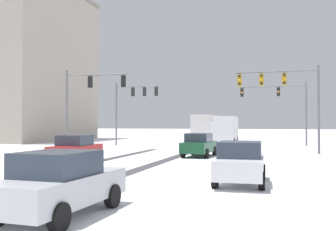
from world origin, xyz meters
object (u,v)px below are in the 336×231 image
(traffic_signal_far_right, at_px, (282,100))
(car_white_third, at_px, (240,162))
(car_dark_green_lead, at_px, (199,145))
(car_silver_fourth, at_px, (60,183))
(bus_oncoming, at_px, (206,126))
(box_truck_delivery, at_px, (225,130))
(traffic_signal_near_left, at_px, (87,94))
(traffic_signal_far_left, at_px, (133,100))
(car_red_second, at_px, (76,149))
(traffic_signal_near_right, at_px, (284,89))

(traffic_signal_far_right, distance_m, car_white_third, 26.94)
(car_dark_green_lead, bearing_deg, car_silver_fourth, -90.06)
(bus_oncoming, bearing_deg, car_silver_fourth, -84.84)
(car_white_third, height_order, box_truck_delivery, box_truck_delivery)
(traffic_signal_near_left, distance_m, car_silver_fourth, 21.60)
(traffic_signal_far_right, height_order, bus_oncoming, traffic_signal_far_right)
(traffic_signal_far_left, height_order, car_silver_fourth, traffic_signal_far_left)
(car_white_third, bearing_deg, box_truck_delivery, 98.53)
(traffic_signal_far_right, xyz_separation_m, box_truck_delivery, (-5.58, -1.85, -3.04))
(car_silver_fourth, relative_size, box_truck_delivery, 0.56)
(box_truck_delivery, bearing_deg, traffic_signal_far_right, 18.31)
(box_truck_delivery, bearing_deg, car_white_third, -81.47)
(traffic_signal_far_left, distance_m, traffic_signal_near_left, 10.00)
(traffic_signal_near_left, xyz_separation_m, bus_oncoming, (5.24, 24.35, -2.61))
(traffic_signal_near_left, bearing_deg, car_red_second, -67.42)
(traffic_signal_near_right, bearing_deg, traffic_signal_far_right, 90.09)
(traffic_signal_far_right, relative_size, car_red_second, 1.64)
(traffic_signal_far_left, bearing_deg, car_silver_fourth, -72.71)
(car_red_second, xyz_separation_m, box_truck_delivery, (6.35, 19.19, 0.82))
(car_silver_fourth, bearing_deg, traffic_signal_near_right, 74.65)
(traffic_signal_near_left, height_order, car_red_second, traffic_signal_near_left)
(traffic_signal_near_right, distance_m, traffic_signal_far_left, 16.95)
(traffic_signal_far_left, height_order, traffic_signal_far_right, same)
(traffic_signal_near_right, xyz_separation_m, car_white_third, (-1.89, -14.56, -3.97))
(bus_oncoming, xyz_separation_m, box_truck_delivery, (4.09, -12.35, -0.36))
(traffic_signal_far_right, height_order, car_dark_green_lead, traffic_signal_far_right)
(car_dark_green_lead, distance_m, box_truck_delivery, 13.13)
(car_dark_green_lead, bearing_deg, traffic_signal_far_left, 129.38)
(traffic_signal_far_right, bearing_deg, car_dark_green_lead, -110.97)
(car_dark_green_lead, height_order, car_silver_fourth, same)
(traffic_signal_far_right, distance_m, box_truck_delivery, 6.62)
(traffic_signal_near_right, xyz_separation_m, bus_oncoming, (-9.70, 22.53, -2.80))
(traffic_signal_near_right, height_order, car_white_third, traffic_signal_near_right)
(traffic_signal_near_right, distance_m, box_truck_delivery, 12.04)
(car_white_third, height_order, car_silver_fourth, same)
(traffic_signal_near_right, distance_m, bus_oncoming, 24.69)
(traffic_signal_near_right, distance_m, car_red_second, 15.48)
(bus_oncoming, bearing_deg, car_white_third, -78.11)
(traffic_signal_near_left, bearing_deg, box_truck_delivery, 52.14)
(traffic_signal_far_right, relative_size, box_truck_delivery, 0.92)
(car_silver_fourth, bearing_deg, traffic_signal_far_left, 107.29)
(car_silver_fourth, relative_size, bus_oncoming, 0.38)
(traffic_signal_near_right, relative_size, car_red_second, 1.56)
(car_white_third, bearing_deg, traffic_signal_near_left, 135.69)
(car_red_second, bearing_deg, car_silver_fourth, -62.75)
(box_truck_delivery, bearing_deg, traffic_signal_near_left, -127.86)
(car_red_second, distance_m, box_truck_delivery, 20.23)
(car_silver_fourth, bearing_deg, car_dark_green_lead, 89.94)
(traffic_signal_near_right, relative_size, car_dark_green_lead, 1.55)
(traffic_signal_near_left, height_order, car_dark_green_lead, traffic_signal_near_left)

